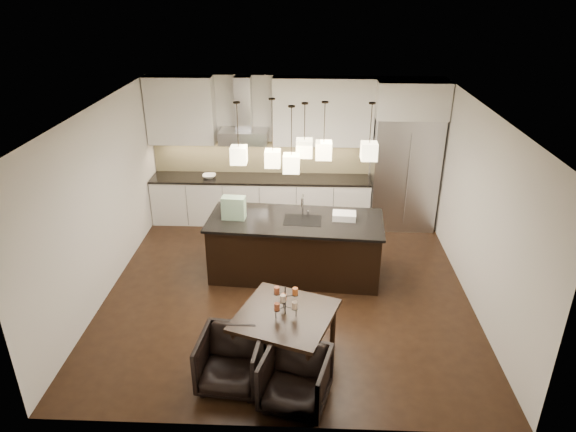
{
  "coord_description": "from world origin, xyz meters",
  "views": [
    {
      "loc": [
        0.29,
        -6.81,
        4.41
      ],
      "look_at": [
        0.0,
        0.2,
        1.15
      ],
      "focal_mm": 32.0,
      "sensor_mm": 36.0,
      "label": 1
    }
  ],
  "objects_px": {
    "refrigerator": "(404,173)",
    "armchair_right": "(295,379)",
    "island_body": "(295,248)",
    "dining_table": "(285,336)",
    "armchair_left": "(231,361)"
  },
  "relations": [
    {
      "from": "island_body",
      "to": "dining_table",
      "type": "bearing_deg",
      "value": -87.62
    },
    {
      "from": "dining_table",
      "to": "island_body",
      "type": "bearing_deg",
      "value": 107.66
    },
    {
      "from": "island_body",
      "to": "dining_table",
      "type": "relative_size",
      "value": 2.38
    },
    {
      "from": "dining_table",
      "to": "armchair_left",
      "type": "bearing_deg",
      "value": -121.89
    },
    {
      "from": "refrigerator",
      "to": "armchair_right",
      "type": "relative_size",
      "value": 2.92
    },
    {
      "from": "armchair_right",
      "to": "island_body",
      "type": "bearing_deg",
      "value": 106.46
    },
    {
      "from": "refrigerator",
      "to": "armchair_left",
      "type": "height_order",
      "value": "refrigerator"
    },
    {
      "from": "refrigerator",
      "to": "dining_table",
      "type": "height_order",
      "value": "refrigerator"
    },
    {
      "from": "refrigerator",
      "to": "armchair_right",
      "type": "bearing_deg",
      "value": -111.85
    },
    {
      "from": "island_body",
      "to": "dining_table",
      "type": "xyz_separation_m",
      "value": [
        -0.07,
        -2.07,
        -0.13
      ]
    },
    {
      "from": "dining_table",
      "to": "armchair_left",
      "type": "relative_size",
      "value": 1.49
    },
    {
      "from": "refrigerator",
      "to": "armchair_right",
      "type": "xyz_separation_m",
      "value": [
        -1.91,
        -4.76,
        -0.74
      ]
    },
    {
      "from": "refrigerator",
      "to": "island_body",
      "type": "bearing_deg",
      "value": -135.95
    },
    {
      "from": "refrigerator",
      "to": "island_body",
      "type": "xyz_separation_m",
      "value": [
        -1.99,
        -1.93,
        -0.61
      ]
    },
    {
      "from": "armchair_left",
      "to": "armchair_right",
      "type": "distance_m",
      "value": 0.81
    }
  ]
}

